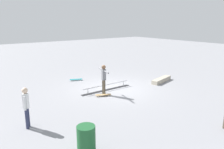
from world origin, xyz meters
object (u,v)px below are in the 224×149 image
Objects in this scene: bystander_white_shirt at (26,105)px; loose_skateboard_teal at (76,79)px; trash_bin at (86,140)px; skater_main at (104,78)px; grind_rail at (107,88)px; skateboard_main at (103,95)px; skate_ledge at (161,80)px.

loose_skateboard_teal is at bearing -12.88° from bystander_white_shirt.
skater_main is at bearing -130.59° from trash_bin.
grind_rail is 5.29m from bystander_white_shirt.
skateboard_main is 3.59m from loose_skateboard_teal.
trash_bin is at bearing 87.17° from loose_skateboard_teal.
grind_rail reaches higher than loose_skateboard_teal.
grind_rail is at bearing 147.65° from skater_main.
loose_skateboard_teal is at bearing 110.48° from skateboard_main.
trash_bin is at bearing -131.18° from bystander_white_shirt.
trash_bin is (3.59, 7.41, 0.36)m from loose_skateboard_teal.
skateboard_main is at bearing -130.45° from trash_bin.
skate_ledge is 1.25× the size of bystander_white_shirt.
bystander_white_shirt is (4.15, 1.17, 0.79)m from skateboard_main.
trash_bin reaches higher than skate_ledge.
skate_ledge is at bearing 101.82° from skater_main.
bystander_white_shirt is at bearing -138.61° from skateboard_main.
bystander_white_shirt is (4.30, 1.33, -0.07)m from skater_main.
grind_rail is 2.89m from loose_skateboard_teal.
loose_skateboard_teal is (0.41, -2.85, -0.07)m from grind_rail.
skater_main reaches higher than bystander_white_shirt.
trash_bin reaches higher than grind_rail.
loose_skateboard_teal is 8.24m from trash_bin.
bystander_white_shirt is at bearing -71.62° from trash_bin.
trash_bin is (3.42, 3.99, -0.50)m from skater_main.
skater_main is at bearing -2.03° from skate_ledge.
grind_rail reaches higher than skateboard_main.
skater_main is 1.97× the size of loose_skateboard_teal.
grind_rail is at bearing 70.00° from skateboard_main.
bystander_white_shirt is (4.89, 1.89, 0.72)m from grind_rail.
skater_main is at bearing 110.15° from loose_skateboard_teal.
skateboard_main is 5.04m from trash_bin.
trash_bin reaches higher than skateboard_main.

